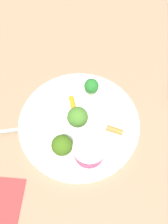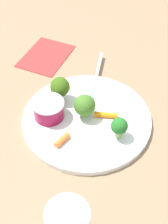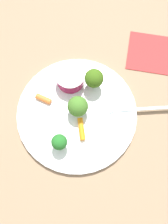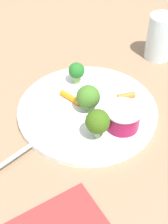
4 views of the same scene
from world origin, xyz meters
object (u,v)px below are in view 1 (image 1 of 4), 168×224
Objects in this scene: plate at (79,123)px; fork at (19,129)px; broccoli_floret_1 at (91,86)px; sauce_cup at (89,151)px; broccoli_floret_0 at (78,117)px; carrot_stick_0 at (73,106)px; carrot_stick_1 at (115,130)px; broccoli_floret_2 at (60,144)px.

fork reaches higher than plate.
fork is at bearing -125.06° from broccoli_floret_1.
broccoli_floret_0 reaches higher than sauce_cup.
broccoli_floret_1 is 0.06m from carrot_stick_0.
sauce_cup is 0.16m from fork.
broccoli_floret_0 is 0.08m from broccoli_floret_1.
broccoli_floret_2 is at bearing -134.54° from carrot_stick_1.
broccoli_floret_2 is (0.00, -0.15, 0.01)m from broccoli_floret_1.
carrot_stick_0 is at bearing 134.53° from plate.
carrot_stick_1 reaches higher than plate.
carrot_stick_1 is at bearing 45.46° from broccoli_floret_2.
carrot_stick_1 is (0.08, 0.09, -0.03)m from broccoli_floret_2.
sauce_cup is 0.08m from carrot_stick_1.
broccoli_floret_2 is at bearing -89.87° from broccoli_floret_1.
broccoli_floret_0 is 0.35× the size of fork.
broccoli_floret_2 is at bearing -162.41° from sauce_cup.
broccoli_floret_2 reaches higher than broccoli_floret_0.
sauce_cup is at bearing -47.10° from broccoli_floret_0.
sauce_cup is 1.84× the size of carrot_stick_1.
fork is (-0.11, -0.07, -0.03)m from broccoli_floret_0.
broccoli_floret_1 is 0.81× the size of broccoli_floret_2.
sauce_cup is 0.06m from broccoli_floret_2.
broccoli_floret_1 is 1.34× the size of carrot_stick_1.
broccoli_floret_1 is at bearing 54.94° from fork.
carrot_stick_0 reaches higher than fork.
sauce_cup is 0.15m from broccoli_floret_1.
carrot_stick_1 is at bearing -9.76° from carrot_stick_0.
fork is at bearing -156.91° from carrot_stick_1.
broccoli_floret_2 is 0.11m from fork.
broccoli_floret_0 is at bearing 132.90° from sauce_cup.
broccoli_floret_2 is at bearing -2.56° from fork.
plate is 5.01× the size of broccoli_floret_0.
plate is 5.64× the size of broccoli_floret_1.
broccoli_floret_0 reaches higher than carrot_stick_0.
broccoli_floret_0 is 0.07m from broccoli_floret_2.
broccoli_floret_0 is 1.13× the size of broccoli_floret_1.
broccoli_floret_0 is 0.92× the size of broccoli_floret_2.
broccoli_floret_2 is (-0.00, -0.08, 0.04)m from plate.
plate is 0.08m from carrot_stick_1.
broccoli_floret_0 reaches higher than broccoli_floret_1.
broccoli_floret_1 reaches higher than carrot_stick_1.
sauce_cup is at bearing -68.20° from broccoli_floret_1.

